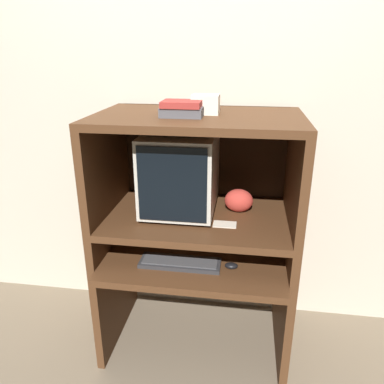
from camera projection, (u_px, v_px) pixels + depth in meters
ground_plane at (189, 379)px, 1.95m from camera, size 12.00×12.00×0.00m
wall_back at (207, 108)px, 2.12m from camera, size 6.00×0.06×2.60m
desk_base at (196, 288)px, 2.05m from camera, size 1.00×0.70×0.61m
desk_monitor_shelf at (197, 222)px, 1.97m from camera, size 1.00×0.63×0.19m
hutch_upper at (199, 147)px, 1.86m from camera, size 1.00×0.63×0.52m
crt_monitor at (181, 171)px, 1.94m from camera, size 0.36×0.46×0.42m
keyboard at (180, 262)px, 1.85m from camera, size 0.40×0.13×0.03m
mouse at (231, 266)px, 1.82m from camera, size 0.06×0.04×0.03m
snack_bag at (239, 200)px, 1.97m from camera, size 0.15×0.11×0.12m
book_stack at (182, 109)px, 1.71m from camera, size 0.19×0.16×0.07m
paper_card at (225, 224)px, 1.84m from camera, size 0.11×0.07×0.00m
storage_box at (206, 104)px, 1.77m from camera, size 0.13×0.11×0.09m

